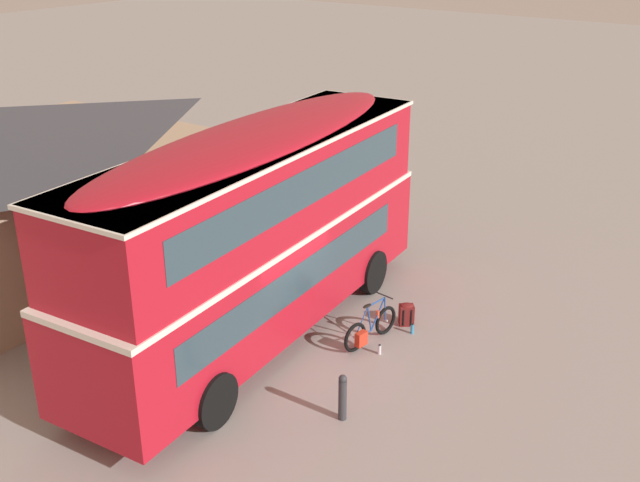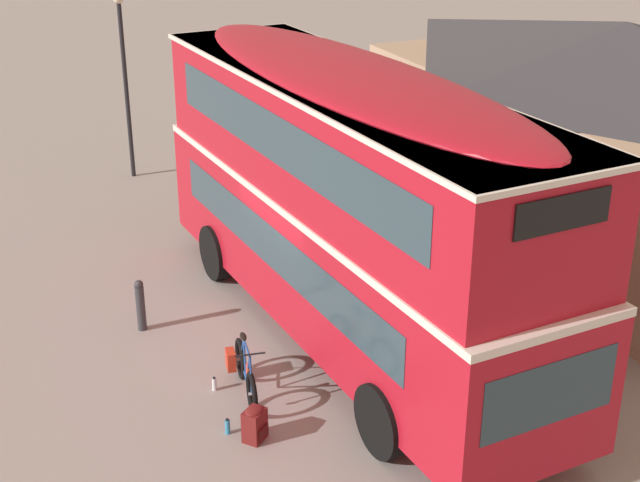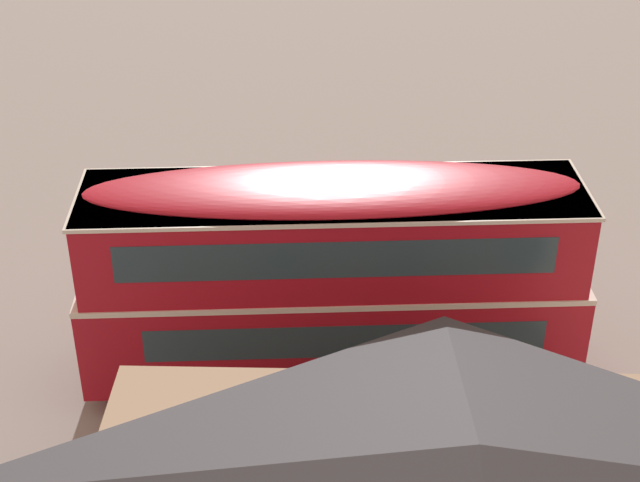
# 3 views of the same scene
# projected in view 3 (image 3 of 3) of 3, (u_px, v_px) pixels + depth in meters

# --- Properties ---
(ground_plane) EXTENTS (120.00, 120.00, 0.00)m
(ground_plane) POSITION_uv_depth(u_px,v_px,m) (346.00, 360.00, 21.96)
(ground_plane) COLOR gray
(double_decker_bus) EXTENTS (10.50, 3.35, 4.79)m
(double_decker_bus) POSITION_uv_depth(u_px,v_px,m) (332.00, 273.00, 20.17)
(double_decker_bus) COLOR black
(double_decker_bus) RESTS_ON ground
(touring_bicycle) EXTENTS (1.72, 0.46, 1.00)m
(touring_bicycle) POSITION_uv_depth(u_px,v_px,m) (289.00, 302.00, 23.28)
(touring_bicycle) COLOR black
(touring_bicycle) RESTS_ON ground
(backpack_on_ground) EXTENTS (0.41, 0.42, 0.54)m
(backpack_on_ground) POSITION_uv_depth(u_px,v_px,m) (239.00, 298.00, 23.58)
(backpack_on_ground) COLOR maroon
(backpack_on_ground) RESTS_ON ground
(water_bottle_clear_plastic) EXTENTS (0.08, 0.08, 0.23)m
(water_bottle_clear_plastic) POSITION_uv_depth(u_px,v_px,m) (301.00, 301.00, 23.77)
(water_bottle_clear_plastic) COLOR silver
(water_bottle_clear_plastic) RESTS_ON ground
(water_bottle_blue_sports) EXTENTS (0.08, 0.08, 0.25)m
(water_bottle_blue_sports) POSITION_uv_depth(u_px,v_px,m) (253.00, 296.00, 23.93)
(water_bottle_blue_sports) COLOR #338CBF
(water_bottle_blue_sports) RESTS_ON ground
(kerb_bollard) EXTENTS (0.16, 0.16, 0.97)m
(kerb_bollard) POSITION_uv_depth(u_px,v_px,m) (399.00, 276.00, 24.03)
(kerb_bollard) COLOR #333338
(kerb_bollard) RESTS_ON ground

